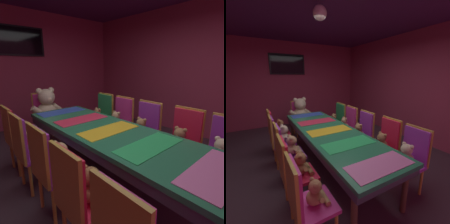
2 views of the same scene
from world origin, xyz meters
TOP-DOWN VIEW (x-y plane):
  - ground_plane at (0.00, 0.00)m, footprint 7.90×7.90m
  - wall_back at (0.00, 3.20)m, footprint 5.20×0.12m
  - wall_right at (2.60, 0.00)m, footprint 0.12×6.40m
  - banquet_table at (0.00, 0.00)m, footprint 0.90×2.91m
  - chair_left_1 at (-0.83, -0.56)m, footprint 0.42×0.41m
  - teddy_left_1 at (-0.69, -0.56)m, footprint 0.25×0.32m
  - chair_left_2 at (-0.81, 0.01)m, footprint 0.42×0.41m
  - teddy_left_2 at (-0.66, 0.01)m, footprint 0.26×0.34m
  - chair_left_3 at (-0.83, 0.57)m, footprint 0.42×0.41m
  - teddy_left_3 at (-0.68, 0.57)m, footprint 0.27×0.35m
  - chair_left_4 at (-0.81, 1.10)m, footprint 0.42×0.41m
  - teddy_left_4 at (-0.66, 1.10)m, footprint 0.25×0.32m
  - teddy_right_0 at (0.66, -1.08)m, footprint 0.26×0.34m
  - chair_right_1 at (0.83, -0.58)m, footprint 0.42×0.41m
  - teddy_right_1 at (0.69, -0.58)m, footprint 0.25×0.32m
  - chair_right_2 at (0.80, 0.02)m, footprint 0.42×0.41m
  - teddy_right_2 at (0.65, 0.02)m, footprint 0.25×0.32m
  - chair_right_3 at (0.80, 0.58)m, footprint 0.42×0.41m
  - teddy_right_3 at (0.66, 0.58)m, footprint 0.24×0.31m
  - chair_right_4 at (0.80, 1.09)m, footprint 0.42×0.41m
  - teddy_right_4 at (0.66, 1.09)m, footprint 0.22×0.28m
  - throne_chair at (0.00, 2.00)m, footprint 0.41×0.42m
  - king_teddy_bear at (0.00, 1.83)m, footprint 0.68×0.52m
  - wall_tv at (0.00, 3.11)m, footprint 1.13×0.06m

SIDE VIEW (x-z plane):
  - ground_plane at x=0.00m, z-range 0.00..0.00m
  - teddy_right_4 at x=0.66m, z-range 0.44..0.70m
  - teddy_right_3 at x=0.66m, z-range 0.44..0.73m
  - teddy_left_4 at x=-0.66m, z-range 0.44..0.74m
  - teddy_right_2 at x=0.65m, z-range 0.44..0.74m
  - teddy_right_1 at x=0.69m, z-range 0.44..0.74m
  - teddy_left_1 at x=-0.69m, z-range 0.44..0.74m
  - teddy_left_2 at x=-0.66m, z-range 0.44..0.75m
  - teddy_right_0 at x=0.66m, z-range 0.44..0.76m
  - chair_left_1 at x=-0.83m, z-range 0.10..1.09m
  - chair_left_2 at x=-0.81m, z-range 0.10..1.09m
  - chair_left_3 at x=-0.83m, z-range 0.10..1.09m
  - chair_left_4 at x=-0.81m, z-range 0.10..1.09m
  - chair_right_1 at x=0.83m, z-range 0.10..1.09m
  - chair_right_2 at x=0.80m, z-range 0.10..1.09m
  - chair_right_3 at x=0.80m, z-range 0.10..1.09m
  - chair_right_4 at x=0.80m, z-range 0.10..1.09m
  - throne_chair at x=0.00m, z-range 0.10..1.09m
  - teddy_left_3 at x=-0.68m, z-range 0.43..0.77m
  - banquet_table at x=0.00m, z-range 0.28..1.03m
  - king_teddy_bear at x=0.00m, z-range 0.41..1.05m
  - wall_back at x=0.00m, z-range 0.00..2.80m
  - wall_right at x=2.60m, z-range 0.00..2.80m
  - wall_tv at x=0.00m, z-range 1.72..2.38m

